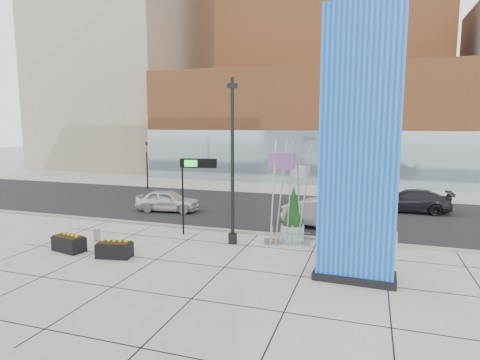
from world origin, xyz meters
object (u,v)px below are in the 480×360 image
(concrete_bollard, at_px, (97,235))
(overhead_street_sign, at_px, (194,170))
(car_white_west, at_px, (168,201))
(lamp_post, at_px, (232,177))
(blue_pylon, at_px, (359,152))
(car_silver_mid, at_px, (326,214))
(public_art_sculpture, at_px, (288,217))

(concrete_bollard, height_order, overhead_street_sign, overhead_street_sign)
(concrete_bollard, distance_m, car_white_west, 7.07)
(lamp_post, distance_m, car_white_west, 8.59)
(blue_pylon, height_order, car_white_west, blue_pylon)
(overhead_street_sign, distance_m, car_silver_mid, 7.47)
(public_art_sculpture, height_order, overhead_street_sign, public_art_sculpture)
(lamp_post, height_order, car_white_west, lamp_post)
(concrete_bollard, bearing_deg, car_white_west, 90.08)
(public_art_sculpture, height_order, concrete_bollard, public_art_sculpture)
(overhead_street_sign, bearing_deg, car_white_west, 118.56)
(public_art_sculpture, height_order, car_white_west, public_art_sculpture)
(lamp_post, bearing_deg, car_silver_mid, 47.11)
(overhead_street_sign, xyz_separation_m, car_silver_mid, (6.08, 3.51, -2.56))
(public_art_sculpture, bearing_deg, car_silver_mid, 51.23)
(overhead_street_sign, height_order, car_white_west, overhead_street_sign)
(blue_pylon, bearing_deg, car_white_west, 147.69)
(blue_pylon, relative_size, public_art_sculpture, 1.97)
(public_art_sculpture, height_order, car_silver_mid, public_art_sculpture)
(lamp_post, xyz_separation_m, public_art_sculpture, (2.42, 0.86, -1.85))
(blue_pylon, relative_size, car_silver_mid, 2.05)
(car_white_west, height_order, car_silver_mid, car_silver_mid)
(lamp_post, relative_size, car_silver_mid, 1.64)
(public_art_sculpture, relative_size, overhead_street_sign, 1.25)
(public_art_sculpture, xyz_separation_m, concrete_bollard, (-8.68, -2.58, -0.95))
(blue_pylon, bearing_deg, public_art_sculpture, 133.11)
(lamp_post, height_order, public_art_sculpture, lamp_post)
(lamp_post, height_order, car_silver_mid, lamp_post)
(lamp_post, relative_size, car_white_west, 1.89)
(car_white_west, relative_size, car_silver_mid, 0.87)
(overhead_street_sign, bearing_deg, concrete_bollard, -161.87)
(overhead_street_sign, bearing_deg, blue_pylon, -36.34)
(public_art_sculpture, distance_m, concrete_bollard, 9.11)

